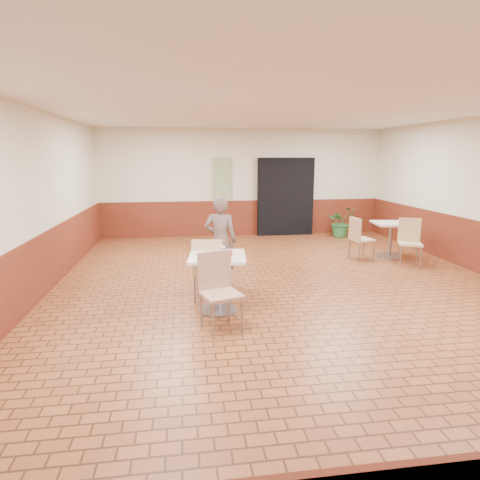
{
  "coord_description": "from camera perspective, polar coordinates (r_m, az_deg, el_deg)",
  "views": [
    {
      "loc": [
        -1.68,
        -6.29,
        2.23
      ],
      "look_at": [
        -0.83,
        -0.22,
        0.95
      ],
      "focal_mm": 30.0,
      "sensor_mm": 36.0,
      "label": 1
    }
  ],
  "objects": [
    {
      "name": "ring_donut",
      "position": [
        5.76,
        -4.66,
        -1.74
      ],
      "size": [
        0.09,
        0.09,
        0.03
      ],
      "primitive_type": "torus",
      "rotation": [
        0.0,
        0.0,
        -0.01
      ],
      "color": "#DCAA50",
      "rests_on": "serving_tray"
    },
    {
      "name": "serving_tray",
      "position": [
        5.75,
        -3.26,
        -2.04
      ],
      "size": [
        0.42,
        0.33,
        0.03
      ],
      "rotation": [
        0.0,
        0.0,
        -0.18
      ],
      "color": "red",
      "rests_on": "main_table"
    },
    {
      "name": "wainscot_band",
      "position": [
        6.73,
        6.76,
        -3.17
      ],
      "size": [
        8.0,
        10.0,
        1.0
      ],
      "color": "#5B2011",
      "rests_on": "ground"
    },
    {
      "name": "corridor_doorway",
      "position": [
        11.59,
        6.48,
        6.13
      ],
      "size": [
        1.6,
        0.22,
        2.2
      ],
      "primitive_type": "cube",
      "color": "black",
      "rests_on": "ground"
    },
    {
      "name": "long_john_donut",
      "position": [
        5.68,
        -2.44,
        -1.82
      ],
      "size": [
        0.17,
        0.13,
        0.05
      ],
      "rotation": [
        0.0,
        0.0,
        -0.39
      ],
      "color": "#B58935",
      "rests_on": "serving_tray"
    },
    {
      "name": "potted_plant",
      "position": [
        11.64,
        14.16,
        2.52
      ],
      "size": [
        0.91,
        0.84,
        0.85
      ],
      "primitive_type": "imported",
      "rotation": [
        0.0,
        0.0,
        0.25
      ],
      "color": "#29672F",
      "rests_on": "ground"
    },
    {
      "name": "customer",
      "position": [
        7.03,
        -2.79,
        -0.09
      ],
      "size": [
        0.65,
        0.52,
        1.57
      ],
      "primitive_type": "imported",
      "rotation": [
        0.0,
        0.0,
        2.86
      ],
      "color": "#66534F",
      "rests_on": "ground"
    },
    {
      "name": "chair_second_front",
      "position": [
        9.1,
        22.98,
        0.13
      ],
      "size": [
        0.58,
        0.58,
        0.96
      ],
      "rotation": [
        0.0,
        0.0,
        -0.37
      ],
      "color": "tan",
      "rests_on": "ground"
    },
    {
      "name": "room_shell",
      "position": [
        6.55,
        6.97,
        5.32
      ],
      "size": [
        8.01,
        10.01,
        3.01
      ],
      "color": "brown",
      "rests_on": "ground"
    },
    {
      "name": "chair_main_front",
      "position": [
        5.26,
        -3.07,
        -6.63
      ],
      "size": [
        0.59,
        0.59,
        1.02
      ],
      "rotation": [
        0.0,
        0.0,
        0.32
      ],
      "color": "tan",
      "rests_on": "ground"
    },
    {
      "name": "chair_main_back",
      "position": [
        6.25,
        -4.57,
        -3.72
      ],
      "size": [
        0.53,
        0.53,
        1.0
      ],
      "rotation": [
        0.0,
        0.0,
        2.99
      ],
      "color": "tan",
      "rests_on": "ground"
    },
    {
      "name": "second_table",
      "position": [
        9.58,
        20.64,
        0.82
      ],
      "size": [
        0.75,
        0.75,
        0.79
      ],
      "rotation": [
        0.0,
        0.0,
        -0.12
      ],
      "color": "#BCAA97",
      "rests_on": "ground"
    },
    {
      "name": "main_table",
      "position": [
        5.82,
        -3.22,
        -4.8
      ],
      "size": [
        0.8,
        0.8,
        0.84
      ],
      "rotation": [
        0.0,
        0.0,
        -0.11
      ],
      "color": "beige",
      "rests_on": "ground"
    },
    {
      "name": "chair_second_left",
      "position": [
        9.14,
        16.58,
        0.53
      ],
      "size": [
        0.5,
        0.5,
        0.93
      ],
      "rotation": [
        0.0,
        0.0,
        1.74
      ],
      "color": "tan",
      "rests_on": "ground"
    },
    {
      "name": "promo_poster",
      "position": [
        11.3,
        -2.52,
        8.59
      ],
      "size": [
        0.5,
        0.03,
        1.2
      ],
      "primitive_type": "cube",
      "color": "gray",
      "rests_on": "wainscot_band"
    },
    {
      "name": "paper_cup",
      "position": [
        5.8,
        -2.45,
        -1.3
      ],
      "size": [
        0.07,
        0.07,
        0.09
      ],
      "rotation": [
        0.0,
        0.0,
        0.03
      ],
      "color": "silver",
      "rests_on": "serving_tray"
    }
  ]
}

